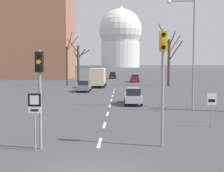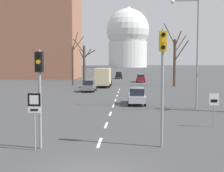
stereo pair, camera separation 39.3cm
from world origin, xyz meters
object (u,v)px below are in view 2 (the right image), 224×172
Objects in this scene: speed_limit_sign at (214,104)px; sedan_near_right at (119,75)px; traffic_signal_near_left at (39,80)px; traffic_signal_near_right at (163,66)px; sedan_far_right at (101,80)px; street_lamp_right at (193,43)px; route_sign_post at (34,111)px; sedan_near_left at (137,96)px; delivery_truck at (103,77)px; sedan_far_left at (141,78)px; sedan_mid_centre at (89,86)px.

speed_limit_sign is 0.57× the size of sedan_near_right.
traffic_signal_near_right is (5.84, 0.59, 0.65)m from traffic_signal_near_left.
street_lamp_right is at bearing -70.81° from sedan_far_right.
sedan_near_right is at bearing 88.44° from route_sign_post.
traffic_signal_near_right reaches higher than sedan_near_left.
speed_limit_sign is at bearing -91.19° from street_lamp_right.
traffic_signal_near_left is 63.77m from sedan_near_right.
traffic_signal_near_right is at bearing -86.13° from sedan_near_right.
delivery_truck is at bearing 112.39° from street_lamp_right.
sedan_near_left is 34.26m from sedan_far_left.
traffic_signal_near_left is 0.50× the size of street_lamp_right.
speed_limit_sign is at bearing -82.15° from sedan_near_right.
sedan_near_left reaches higher than sedan_far_right.
traffic_signal_near_right is at bearing -81.01° from sedan_far_right.
sedan_near_right is (1.74, 64.03, -1.03)m from route_sign_post.
route_sign_post is at bearing -107.42° from sedan_near_left.
speed_limit_sign reaches higher than sedan_near_left.
traffic_signal_near_left is 1.21× the size of sedan_near_right.
delivery_truck reaches higher than route_sign_post.
sedan_near_right is at bearing 82.07° from sedan_far_right.
route_sign_post is 64.06m from sedan_near_right.
street_lamp_right is 1.33× the size of delivery_truck.
sedan_far_left is at bearing 93.89° from speed_limit_sign.
route_sign_post is at bearing -171.32° from traffic_signal_near_right.
sedan_near_left is at bearing -85.92° from sedan_near_right.
traffic_signal_near_right is at bearing 8.68° from route_sign_post.
delivery_truck is at bearing 106.98° from speed_limit_sign.
sedan_near_right is 26.59m from delivery_truck.
traffic_signal_near_right reaches higher than route_sign_post.
route_sign_post is at bearing -87.51° from sedan_mid_centre.
sedan_near_right is at bearing 85.02° from sedan_mid_centre.
sedan_near_left is 21.73m from delivery_truck.
sedan_far_right is (-10.87, 31.25, -4.98)m from street_lamp_right.
sedan_mid_centre is at bearing 115.09° from speed_limit_sign.
traffic_signal_near_left is at bearing -97.42° from sedan_far_left.
route_sign_post is 17.28m from street_lamp_right.
traffic_signal_near_right is 2.58× the size of speed_limit_sign.
delivery_truck is (1.01, -7.32, 0.89)m from sedan_far_right.
sedan_near_left is 1.05× the size of sedan_far_right.
route_sign_post is (-6.01, -0.92, -2.07)m from traffic_signal_near_right.
speed_limit_sign is 0.31× the size of delivery_truck.
speed_limit_sign is 0.50× the size of sedan_near_left.
route_sign_post is at bearing -126.20° from street_lamp_right.
sedan_near_right is (-3.40, 47.64, 0.04)m from sedan_near_left.
delivery_truck is at bearing -82.12° from sedan_far_right.
traffic_signal_near_left is at bearing -150.55° from speed_limit_sign.
traffic_signal_near_right is 1.37× the size of sedan_far_right.
delivery_truck is at bearing 103.49° from sedan_near_left.
sedan_far_left is at bearing 87.36° from sedan_near_left.
sedan_far_right is at bearing 97.88° from delivery_truck.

